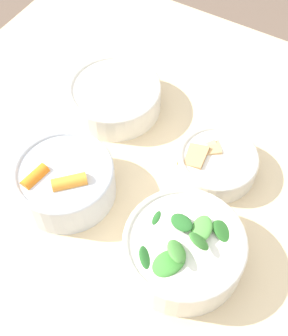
{
  "coord_description": "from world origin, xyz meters",
  "views": [
    {
      "loc": [
        -0.28,
        -0.21,
        1.46
      ],
      "look_at": [
        0.12,
        0.02,
        0.8
      ],
      "focal_mm": 50.0,
      "sensor_mm": 36.0,
      "label": 1
    }
  ],
  "objects_px": {
    "bowl_carrots": "(65,180)",
    "bowl_beans_hotdog": "(115,97)",
    "bowl_cookies": "(217,162)",
    "bowl_greens": "(183,249)"
  },
  "relations": [
    {
      "from": "bowl_carrots",
      "to": "bowl_beans_hotdog",
      "type": "height_order",
      "value": "bowl_carrots"
    },
    {
      "from": "bowl_carrots",
      "to": "bowl_cookies",
      "type": "distance_m",
      "value": 0.26
    },
    {
      "from": "bowl_cookies",
      "to": "bowl_greens",
      "type": "bearing_deg",
      "value": -171.22
    },
    {
      "from": "bowl_beans_hotdog",
      "to": "bowl_cookies",
      "type": "xyz_separation_m",
      "value": [
        -0.04,
        -0.23,
        -0.0
      ]
    },
    {
      "from": "bowl_greens",
      "to": "bowl_cookies",
      "type": "distance_m",
      "value": 0.18
    },
    {
      "from": "bowl_greens",
      "to": "bowl_beans_hotdog",
      "type": "bearing_deg",
      "value": 50.24
    },
    {
      "from": "bowl_carrots",
      "to": "bowl_beans_hotdog",
      "type": "xyz_separation_m",
      "value": [
        0.21,
        0.04,
        -0.01
      ]
    },
    {
      "from": "bowl_carrots",
      "to": "bowl_greens",
      "type": "relative_size",
      "value": 0.89
    },
    {
      "from": "bowl_carrots",
      "to": "bowl_greens",
      "type": "distance_m",
      "value": 0.23
    },
    {
      "from": "bowl_greens",
      "to": "bowl_beans_hotdog",
      "type": "relative_size",
      "value": 1.06
    }
  ]
}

